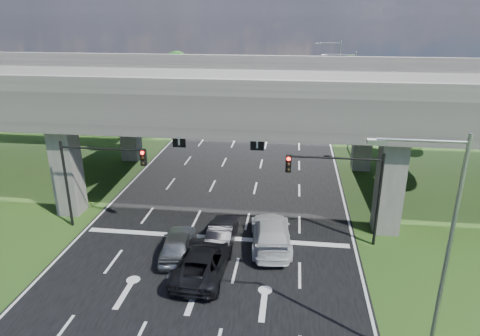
% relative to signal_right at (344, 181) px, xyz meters
% --- Properties ---
extents(ground, '(160.00, 160.00, 0.00)m').
position_rel_signal_right_xyz_m(ground, '(-7.82, -3.94, -4.19)').
color(ground, '#254516').
rests_on(ground, ground).
extents(road, '(18.00, 120.00, 0.03)m').
position_rel_signal_right_xyz_m(road, '(-7.82, 6.06, -4.17)').
color(road, black).
rests_on(road, ground).
extents(overpass, '(80.00, 15.00, 10.00)m').
position_rel_signal_right_xyz_m(overpass, '(-7.82, 8.06, 3.73)').
color(overpass, '#33312E').
rests_on(overpass, ground).
extents(warehouse, '(20.00, 10.00, 4.00)m').
position_rel_signal_right_xyz_m(warehouse, '(-33.82, 31.06, -2.19)').
color(warehouse, '#9E9E99').
rests_on(warehouse, ground).
extents(signal_right, '(5.76, 0.54, 6.00)m').
position_rel_signal_right_xyz_m(signal_right, '(0.00, 0.00, 0.00)').
color(signal_right, black).
rests_on(signal_right, ground).
extents(signal_left, '(5.76, 0.54, 6.00)m').
position_rel_signal_right_xyz_m(signal_left, '(-15.65, 0.00, 0.00)').
color(signal_left, black).
rests_on(signal_left, ground).
extents(streetlight_near, '(3.38, 0.25, 10.00)m').
position_rel_signal_right_xyz_m(streetlight_near, '(2.27, -9.94, 1.66)').
color(streetlight_near, gray).
rests_on(streetlight_near, ground).
extents(streetlight_far, '(3.38, 0.25, 10.00)m').
position_rel_signal_right_xyz_m(streetlight_far, '(2.27, 20.06, 1.66)').
color(streetlight_far, gray).
rests_on(streetlight_far, ground).
extents(streetlight_beyond, '(3.38, 0.25, 10.00)m').
position_rel_signal_right_xyz_m(streetlight_beyond, '(2.27, 36.06, 1.66)').
color(streetlight_beyond, gray).
rests_on(streetlight_beyond, ground).
extents(tree_left_near, '(4.50, 4.50, 7.80)m').
position_rel_signal_right_xyz_m(tree_left_near, '(-21.78, 22.06, 0.63)').
color(tree_left_near, black).
rests_on(tree_left_near, ground).
extents(tree_left_mid, '(3.91, 3.90, 6.76)m').
position_rel_signal_right_xyz_m(tree_left_mid, '(-24.78, 30.06, -0.01)').
color(tree_left_mid, black).
rests_on(tree_left_mid, ground).
extents(tree_left_far, '(4.80, 4.80, 8.32)m').
position_rel_signal_right_xyz_m(tree_left_far, '(-20.78, 38.06, 0.95)').
color(tree_left_far, black).
rests_on(tree_left_far, ground).
extents(tree_right_near, '(4.20, 4.20, 7.28)m').
position_rel_signal_right_xyz_m(tree_right_near, '(5.22, 24.06, 0.31)').
color(tree_right_near, black).
rests_on(tree_right_near, ground).
extents(tree_right_mid, '(3.91, 3.90, 6.76)m').
position_rel_signal_right_xyz_m(tree_right_mid, '(8.22, 32.06, -0.01)').
color(tree_right_mid, black).
rests_on(tree_right_mid, ground).
extents(tree_right_far, '(4.50, 4.50, 7.80)m').
position_rel_signal_right_xyz_m(tree_right_far, '(4.22, 40.06, 0.63)').
color(tree_right_far, black).
rests_on(tree_right_far, ground).
extents(car_silver, '(2.34, 4.76, 1.56)m').
position_rel_signal_right_xyz_m(car_silver, '(-9.62, -2.77, -3.38)').
color(car_silver, '#919497').
rests_on(car_silver, road).
extents(car_dark, '(1.56, 4.40, 1.44)m').
position_rel_signal_right_xyz_m(car_dark, '(-7.26, -0.94, -3.43)').
color(car_dark, black).
rests_on(car_dark, road).
extents(car_white, '(2.99, 6.11, 1.71)m').
position_rel_signal_right_xyz_m(car_white, '(-4.22, -0.94, -3.30)').
color(car_white, silver).
rests_on(car_white, road).
extents(car_trailing, '(2.79, 5.76, 1.58)m').
position_rel_signal_right_xyz_m(car_trailing, '(-7.76, -4.48, -3.37)').
color(car_trailing, black).
rests_on(car_trailing, road).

